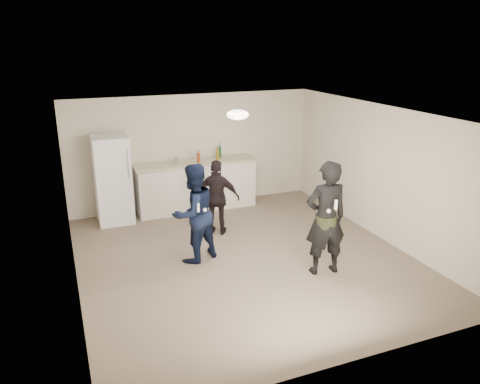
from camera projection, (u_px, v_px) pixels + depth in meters
name	position (u px, v px, depth m)	size (l,w,h in m)	color
floor	(244.00, 258.00, 8.13)	(6.00, 6.00, 0.00)	#6B5B4C
ceiling	(245.00, 114.00, 7.34)	(6.00, 6.00, 0.00)	silver
wall_back	(193.00, 151.00, 10.38)	(6.00, 6.00, 0.00)	beige
wall_front	(349.00, 269.00, 5.09)	(6.00, 6.00, 0.00)	beige
wall_left	(69.00, 212.00, 6.76)	(6.00, 6.00, 0.00)	beige
wall_right	(381.00, 173.00, 8.70)	(6.00, 6.00, 0.00)	beige
counter	(197.00, 187.00, 10.30)	(2.60, 0.56, 1.05)	silver
counter_top	(196.00, 163.00, 10.13)	(2.68, 0.64, 0.04)	beige
fridge	(113.00, 180.00, 9.49)	(0.70, 0.70, 1.80)	white
fridge_handle	(128.00, 164.00, 9.14)	(0.02, 0.02, 0.60)	white
ceiling_dome	(238.00, 115.00, 7.62)	(0.36, 0.36, 0.16)	white
shaker	(176.00, 161.00, 9.86)	(0.08, 0.08, 0.17)	#B0B0B4
man	(194.00, 213.00, 7.82)	(0.83, 0.64, 1.70)	#101E43
woman	(326.00, 218.00, 7.37)	(0.68, 0.45, 1.87)	black
camo_shorts	(326.00, 223.00, 7.39)	(0.34, 0.34, 0.28)	#333C1B
spectator	(217.00, 198.00, 8.93)	(0.86, 0.36, 1.47)	black
remote_man	(198.00, 207.00, 7.51)	(0.04, 0.04, 0.15)	white
nunchuk_man	(205.00, 210.00, 7.60)	(0.07, 0.07, 0.07)	white
remote_woman	(336.00, 205.00, 7.05)	(0.04, 0.04, 0.15)	white
nunchuk_woman	(329.00, 211.00, 7.07)	(0.07, 0.07, 0.07)	silver
bottle_cluster	(209.00, 156.00, 10.19)	(0.67, 0.33, 0.25)	#154B2C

